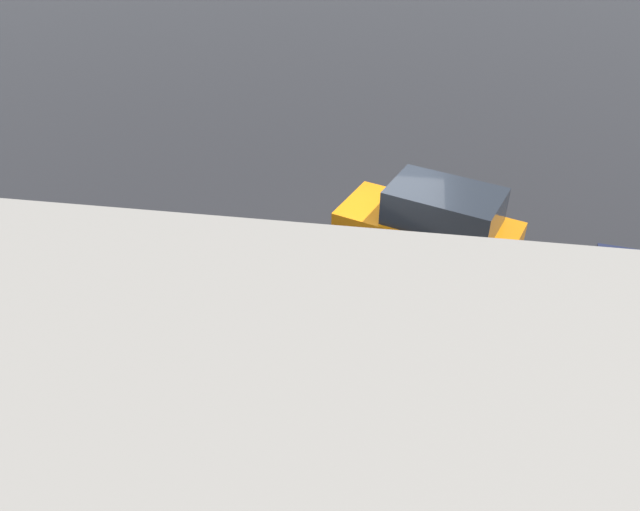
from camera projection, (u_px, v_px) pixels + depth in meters
name	position (u px, v px, depth m)	size (l,w,h in m)	color
ground_plane	(382.00, 263.00, 14.43)	(60.00, 60.00, 0.00)	black
kerb_strip	(366.00, 399.00, 11.03)	(24.00, 3.20, 0.04)	gray
moving_hatchback	(431.00, 229.00, 13.71)	(4.25, 2.94, 2.06)	orange
fire_hydrant	(191.00, 300.00, 12.68)	(0.42, 0.31, 0.80)	gold
pedestrian	(159.00, 278.00, 12.83)	(0.35, 0.54, 1.22)	#B2262D
metal_railing	(485.00, 446.00, 9.35)	(9.56, 0.04, 1.05)	#B7BABF
sign_post	(126.00, 286.00, 11.15)	(0.07, 0.44, 2.40)	#4C4C51
puddle_patch	(434.00, 255.00, 14.68)	(2.71, 2.71, 0.01)	black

